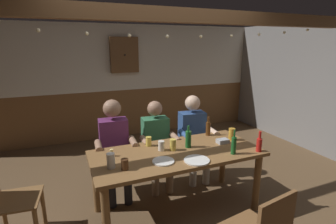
{
  "coord_description": "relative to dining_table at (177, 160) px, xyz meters",
  "views": [
    {
      "loc": [
        -1.14,
        -2.39,
        1.93
      ],
      "look_at": [
        0.0,
        0.34,
        1.15
      ],
      "focal_mm": 27.66,
      "sensor_mm": 36.0,
      "label": 1
    }
  ],
  "objects": [
    {
      "name": "condiment_caddy",
      "position": [
        0.63,
        0.03,
        0.13
      ],
      "size": [
        0.14,
        0.1,
        0.05
      ],
      "primitive_type": "cube",
      "color": "#B2B7BC",
      "rests_on": "dining_table"
    },
    {
      "name": "bottle_2",
      "position": [
        0.55,
        -0.29,
        0.21
      ],
      "size": [
        0.06,
        0.06,
        0.28
      ],
      "color": "#195923",
      "rests_on": "dining_table"
    },
    {
      "name": "bottle_3",
      "position": [
        0.17,
        0.07,
        0.21
      ],
      "size": [
        0.07,
        0.07,
        0.26
      ],
      "color": "#195923",
      "rests_on": "dining_table"
    },
    {
      "name": "plate_0",
      "position": [
        0.09,
        -0.3,
        0.11
      ],
      "size": [
        0.27,
        0.27,
        0.01
      ],
      "primitive_type": "cylinder",
      "color": "white",
      "rests_on": "dining_table"
    },
    {
      "name": "wall_dart_cabinet",
      "position": [
        0.09,
        2.76,
        1.07
      ],
      "size": [
        0.56,
        0.15,
        0.7
      ],
      "color": "brown"
    },
    {
      "name": "string_lights",
      "position": [
        -0.0,
        0.29,
        1.41
      ],
      "size": [
        4.31,
        0.04,
        0.15
      ],
      "color": "#F9EAB2"
    },
    {
      "name": "person_0",
      "position": [
        -0.58,
        0.65,
        0.04
      ],
      "size": [
        0.52,
        0.55,
        1.26
      ],
      "rotation": [
        0.0,
        0.0,
        3.07
      ],
      "color": "#6B2D66",
      "rests_on": "ground_plane"
    },
    {
      "name": "pint_glass_3",
      "position": [
        -0.24,
        0.29,
        0.16
      ],
      "size": [
        0.07,
        0.07,
        0.11
      ],
      "primitive_type": "cylinder",
      "color": "#E5C64C",
      "rests_on": "dining_table"
    },
    {
      "name": "back_wall_upper",
      "position": [
        0.0,
        2.89,
        1.01
      ],
      "size": [
        6.11,
        0.12,
        1.32
      ],
      "primitive_type": "cube",
      "color": "silver"
    },
    {
      "name": "pint_glass_5",
      "position": [
        -0.76,
        -0.11,
        0.18
      ],
      "size": [
        0.08,
        0.08,
        0.15
      ],
      "primitive_type": "cylinder",
      "color": "white",
      "rests_on": "dining_table"
    },
    {
      "name": "pint_glass_1",
      "position": [
        -0.03,
        0.06,
        0.17
      ],
      "size": [
        0.07,
        0.07,
        0.13
      ],
      "primitive_type": "cylinder",
      "color": "#E5C64C",
      "rests_on": "dining_table"
    },
    {
      "name": "back_wall_wainscot",
      "position": [
        0.0,
        2.89,
        -0.15
      ],
      "size": [
        6.11,
        0.12,
        1.0
      ],
      "primitive_type": "cube",
      "color": "brown",
      "rests_on": "ground_plane"
    },
    {
      "name": "ceiling_beam",
      "position": [
        0.0,
        0.34,
        1.59
      ],
      "size": [
        5.5,
        0.14,
        0.16
      ],
      "primitive_type": "cube",
      "color": "brown"
    },
    {
      "name": "pint_glass_4",
      "position": [
        -0.65,
        -0.19,
        0.16
      ],
      "size": [
        0.07,
        0.07,
        0.11
      ],
      "primitive_type": "cylinder",
      "color": "#4C2D19",
      "rests_on": "dining_table"
    },
    {
      "name": "bottle_0",
      "position": [
        0.61,
        0.34,
        0.2
      ],
      "size": [
        0.06,
        0.06,
        0.25
      ],
      "color": "#593314",
      "rests_on": "dining_table"
    },
    {
      "name": "bottle_1",
      "position": [
        0.86,
        -0.35,
        0.19
      ],
      "size": [
        0.06,
        0.06,
        0.24
      ],
      "color": "red",
      "rests_on": "dining_table"
    },
    {
      "name": "ground_plane",
      "position": [
        0.0,
        -0.08,
        -0.65
      ],
      "size": [
        7.33,
        7.33,
        0.0
      ],
      "primitive_type": "plane",
      "color": "brown"
    },
    {
      "name": "person_1",
      "position": [
        -0.01,
        0.65,
        0.0
      ],
      "size": [
        0.51,
        0.53,
        1.19
      ],
      "rotation": [
        0.0,
        0.0,
        3.07
      ],
      "color": "#33724C",
      "rests_on": "ground_plane"
    },
    {
      "name": "pint_glass_0",
      "position": [
        -0.15,
        0.11,
        0.16
      ],
      "size": [
        0.07,
        0.07,
        0.11
      ],
      "primitive_type": "cylinder",
      "color": "white",
      "rests_on": "dining_table"
    },
    {
      "name": "chair_empty_near_left",
      "position": [
        -1.74,
        0.18,
        -0.17
      ],
      "size": [
        0.48,
        0.48,
        0.88
      ],
      "rotation": [
        0.0,
        0.0,
        -1.67
      ],
      "color": "brown",
      "rests_on": "ground_plane"
    },
    {
      "name": "table_candle",
      "position": [
        -0.7,
        0.16,
        0.14
      ],
      "size": [
        0.04,
        0.04,
        0.08
      ],
      "primitive_type": "cylinder",
      "color": "#F9E08C",
      "rests_on": "dining_table"
    },
    {
      "name": "plate_1",
      "position": [
        -0.24,
        -0.19,
        0.11
      ],
      "size": [
        0.23,
        0.23,
        0.01
      ],
      "primitive_type": "cylinder",
      "color": "white",
      "rests_on": "dining_table"
    },
    {
      "name": "dining_table",
      "position": [
        0.0,
        0.0,
        0.0
      ],
      "size": [
        1.91,
        0.85,
        0.75
      ],
      "color": "brown",
      "rests_on": "ground_plane"
    },
    {
      "name": "pint_glass_2",
      "position": [
        0.79,
        0.07,
        0.18
      ],
      "size": [
        0.08,
        0.08,
        0.15
      ],
      "primitive_type": "cylinder",
      "color": "gold",
      "rests_on": "dining_table"
    },
    {
      "name": "person_2",
      "position": [
        0.57,
        0.66,
        0.03
      ],
      "size": [
        0.53,
        0.54,
        1.23
      ],
      "rotation": [
        0.0,
        0.0,
        3.04
      ],
      "color": "#2D4C84",
      "rests_on": "ground_plane"
    }
  ]
}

